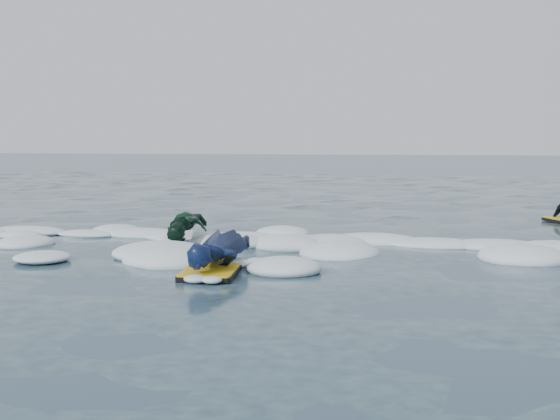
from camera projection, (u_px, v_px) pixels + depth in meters
The scene contains 4 objects.
ground at pixel (212, 260), 8.54m from camera, with size 120.00×120.00×0.00m, color #19363E.
foam_band at pixel (234, 248), 9.54m from camera, with size 12.00×3.10×0.30m, color white, non-canonical shape.
prone_woman_unit at pixel (218, 252), 7.84m from camera, with size 0.69×1.60×0.41m.
prone_child_unit at pixel (187, 229), 9.62m from camera, with size 0.72×1.26×0.47m.
Camera 1 is at (2.52, -8.09, 1.47)m, focal length 45.00 mm.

